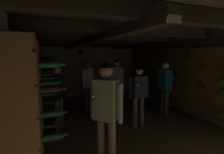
% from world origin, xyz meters
% --- Properties ---
extents(ground_plane, '(8.40, 8.40, 0.00)m').
position_xyz_m(ground_plane, '(0.00, 0.00, 0.00)').
color(ground_plane, '#7A6651').
extents(room_shell, '(4.72, 6.52, 2.41)m').
position_xyz_m(room_shell, '(0.00, 0.27, 1.43)').
color(room_shell, tan).
rests_on(room_shell, ground_plane).
extents(wine_crate_stack, '(0.52, 0.35, 0.60)m').
position_xyz_m(wine_crate_stack, '(0.05, 1.83, 0.30)').
color(wine_crate_stack, brown).
rests_on(wine_crate_stack, ground_plane).
extents(display_bottle, '(0.08, 0.08, 0.35)m').
position_xyz_m(display_bottle, '(0.11, 1.86, 0.74)').
color(display_bottle, '#0F2838').
rests_on(display_bottle, wine_crate_stack).
extents(person_host_center, '(0.54, 0.33, 1.56)m').
position_xyz_m(person_host_center, '(0.29, -0.44, 0.93)').
color(person_host_center, brown).
rests_on(person_host_center, ground_plane).
extents(person_guest_mid_left, '(0.38, 0.46, 1.60)m').
position_xyz_m(person_guest_mid_left, '(-1.63, 0.13, 0.96)').
color(person_guest_mid_left, '#4C473D').
rests_on(person_guest_mid_left, ground_plane).
extents(person_guest_far_right, '(0.53, 0.33, 1.69)m').
position_xyz_m(person_guest_far_right, '(0.40, 1.28, 1.02)').
color(person_guest_far_right, brown).
rests_on(person_guest_far_right, ground_plane).
extents(person_guest_near_left, '(0.45, 0.41, 1.75)m').
position_xyz_m(person_guest_near_left, '(-1.06, -1.80, 1.07)').
color(person_guest_near_left, brown).
rests_on(person_guest_near_left, ground_plane).
extents(person_guest_far_left, '(0.43, 0.44, 1.66)m').
position_xyz_m(person_guest_far_left, '(-0.61, 1.28, 1.00)').
color(person_guest_far_left, '#4C473D').
rests_on(person_guest_far_left, ground_plane).
extents(person_guest_mid_right, '(0.33, 0.54, 1.65)m').
position_xyz_m(person_guest_mid_right, '(1.44, -0.01, 1.00)').
color(person_guest_mid_right, '#4C473D').
rests_on(person_guest_mid_right, ground_plane).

